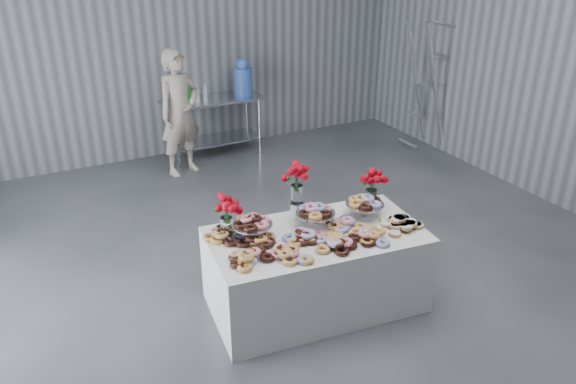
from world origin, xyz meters
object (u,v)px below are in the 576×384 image
person (180,113)px  display_table (316,269)px  prep_table (213,117)px  water_jug (243,78)px  stepladder (426,86)px

person → display_table: bearing=-106.9°
prep_table → water_jug: bearing=-0.0°
stepladder → person: bearing=167.8°
prep_table → person: 0.79m
display_table → water_jug: water_jug is taller
display_table → person: (-0.13, 3.61, 0.51)m
water_jug → stepladder: stepladder is taller
display_table → prep_table: 4.06m
person → prep_table: bearing=14.4°
display_table → water_jug: size_ratio=3.43×
display_table → prep_table: size_ratio=1.27×
prep_table → stepladder: (3.02, -1.20, 0.40)m
prep_table → stepladder: 3.27m
water_jug → stepladder: 2.79m
prep_table → display_table: bearing=-97.0°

